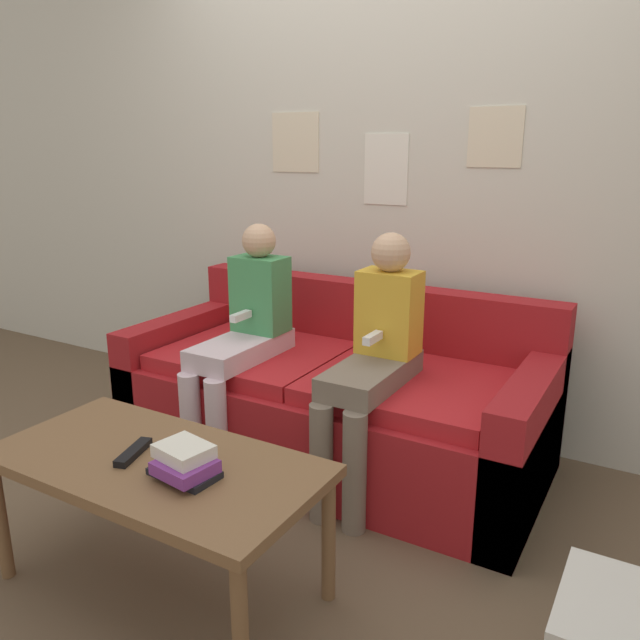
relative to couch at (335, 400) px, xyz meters
name	(u,v)px	position (x,y,z in m)	size (l,w,h in m)	color
ground_plane	(268,510)	(0.00, -0.54, -0.27)	(10.00, 10.00, 0.00)	brown
wall_back	(389,165)	(0.00, 0.53, 1.03)	(8.00, 0.06, 2.60)	beige
couch	(335,400)	(0.00, 0.00, 0.00)	(1.87, 0.86, 0.76)	maroon
coffee_table	(156,473)	(-0.04, -1.08, 0.14)	(1.06, 0.53, 0.46)	brown
person_left	(243,334)	(-0.36, -0.20, 0.32)	(0.24, 0.58, 1.06)	silver
person_right	(373,356)	(0.28, -0.20, 0.32)	(0.24, 0.58, 1.06)	#756656
tv_remote	(133,452)	(-0.11, -1.10, 0.20)	(0.09, 0.17, 0.02)	black
book_stack	(185,463)	(0.12, -1.11, 0.24)	(0.21, 0.17, 0.10)	black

